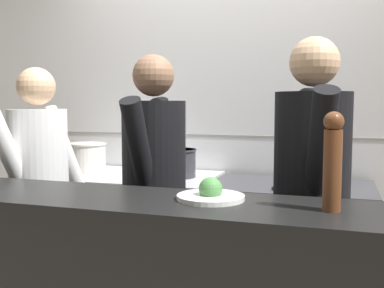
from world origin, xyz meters
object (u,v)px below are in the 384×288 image
oven_range (130,236)px  chef_line (311,202)px  sauce_pot (178,162)px  pepper_mill (333,160)px  plated_dish_appetiser (211,194)px  chef_sous (154,194)px  chefs_knife (297,189)px  chef_head_cook (39,193)px  stock_pot (87,157)px

oven_range → chef_line: 1.55m
sauce_pot → pepper_mill: size_ratio=0.74×
oven_range → plated_dish_appetiser: 1.65m
oven_range → pepper_mill: 2.02m
chef_sous → chef_line: 0.81m
chefs_knife → chef_head_cook: (-1.37, -0.56, -0.01)m
plated_dish_appetiser → pepper_mill: pepper_mill is taller
sauce_pot → chefs_knife: sauce_pot is taller
sauce_pot → pepper_mill: (1.00, -1.28, 0.21)m
pepper_mill → chef_head_cook: chef_head_cook is taller
oven_range → chef_line: size_ratio=0.72×
oven_range → chef_sous: bearing=-54.8°
chef_sous → chef_line: size_ratio=0.97×
chef_head_cook → chef_line: bearing=11.2°
chefs_knife → chef_line: 0.58m
oven_range → sauce_pot: sauce_pot is taller
sauce_pot → chef_sous: bearing=-81.3°
oven_range → chefs_knife: bearing=-8.0°
stock_pot → plated_dish_appetiser: plated_dish_appetiser is taller
stock_pot → chef_head_cook: bearing=-79.9°
plated_dish_appetiser → pepper_mill: bearing=-6.7°
chef_line → chefs_knife: bearing=89.5°
chefs_knife → chef_sous: (-0.69, -0.50, 0.02)m
plated_dish_appetiser → chef_head_cook: 1.26m
chef_head_cook → chef_sous: 0.68m
sauce_pot → plated_dish_appetiser: plated_dish_appetiser is taller
stock_pot → chef_sous: (0.80, -0.67, -0.09)m
chefs_knife → chef_head_cook: chef_head_cook is taller
sauce_pot → chefs_knife: 0.82m
oven_range → chef_head_cook: 0.87m
chefs_knife → stock_pot: bearing=173.6°
oven_range → plated_dish_appetiser: bearing=-52.8°
oven_range → sauce_pot: bearing=-0.1°
chefs_knife → plated_dish_appetiser: plated_dish_appetiser is taller
stock_pot → chefs_knife: stock_pot is taller
stock_pot → sauce_pot: size_ratio=1.13×
pepper_mill → oven_range: bearing=136.9°
stock_pot → sauce_pot: bearing=-0.5°
chef_sous → sauce_pot: bearing=96.2°
stock_pot → sauce_pot: (0.70, -0.01, -0.01)m
stock_pot → pepper_mill: size_ratio=0.84×
stock_pot → chef_line: chef_line is taller
pepper_mill → chefs_knife: bearing=100.3°
pepper_mill → chef_sous: 1.12m
sauce_pot → chef_sous: chef_sous is taller
oven_range → chef_sous: chef_sous is taller
chefs_knife → pepper_mill: bearing=-79.7°
stock_pot → pepper_mill: pepper_mill is taller
oven_range → chef_sous: size_ratio=0.74×
plated_dish_appetiser → pepper_mill: 0.46m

